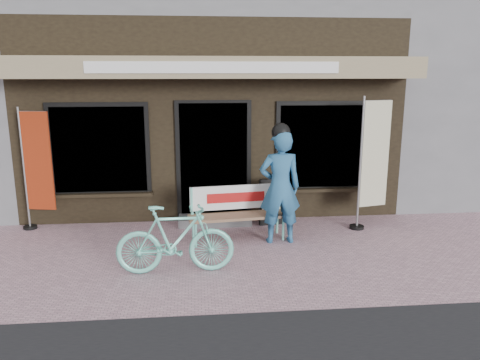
{
  "coord_description": "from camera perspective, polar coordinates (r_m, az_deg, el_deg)",
  "views": [
    {
      "loc": [
        -0.29,
        -6.31,
        2.68
      ],
      "look_at": [
        0.36,
        0.7,
        1.05
      ],
      "focal_mm": 35.0,
      "sensor_mm": 36.0,
      "label": 1
    }
  ],
  "objects": [
    {
      "name": "nobori_cream",
      "position": [
        8.33,
        15.82,
        2.19
      ],
      "size": [
        0.68,
        0.3,
        2.29
      ],
      "rotation": [
        0.0,
        0.0,
        0.22
      ],
      "color": "gray",
      "rests_on": "ground"
    },
    {
      "name": "person",
      "position": [
        7.39,
        4.89,
        -0.6
      ],
      "size": [
        0.67,
        0.45,
        1.92
      ],
      "rotation": [
        0.0,
        0.0,
        0.03
      ],
      "color": "#285E8B",
      "rests_on": "ground"
    },
    {
      "name": "menu_stand",
      "position": [
        8.35,
        3.8,
        -2.62
      ],
      "size": [
        0.43,
        0.16,
        0.84
      ],
      "rotation": [
        0.0,
        0.0,
        0.17
      ],
      "color": "black",
      "rests_on": "ground"
    },
    {
      "name": "bench",
      "position": [
        7.64,
        -0.36,
        -3.46
      ],
      "size": [
        1.64,
        0.59,
        0.87
      ],
      "rotation": [
        0.0,
        0.0,
        0.12
      ],
      "color": "#73E2CB",
      "rests_on": "ground"
    },
    {
      "name": "ground",
      "position": [
        6.86,
        -2.46,
        -9.97
      ],
      "size": [
        70.0,
        70.0,
        0.0
      ],
      "primitive_type": "plane",
      "color": "#C294A2",
      "rests_on": "ground"
    },
    {
      "name": "storefront",
      "position": [
        11.28,
        -3.94,
        14.59
      ],
      "size": [
        7.0,
        6.77,
        6.0
      ],
      "color": "black",
      "rests_on": "ground"
    },
    {
      "name": "nobori_red",
      "position": [
        8.66,
        -23.61,
        1.37
      ],
      "size": [
        0.63,
        0.27,
        2.12
      ],
      "rotation": [
        0.0,
        0.0,
        -0.18
      ],
      "color": "gray",
      "rests_on": "ground"
    },
    {
      "name": "bicycle",
      "position": [
        6.41,
        -7.9,
        -7.19
      ],
      "size": [
        1.6,
        0.48,
        0.96
      ],
      "primitive_type": "imported",
      "rotation": [
        0.0,
        0.0,
        1.59
      ],
      "color": "#73E2CB",
      "rests_on": "ground"
    }
  ]
}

